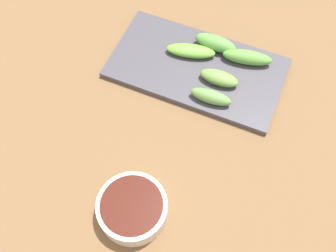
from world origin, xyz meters
name	(u,v)px	position (x,y,z in m)	size (l,w,h in m)	color
tabletop	(162,126)	(0.00, 0.00, 0.01)	(2.10, 2.10, 0.02)	brown
sauce_bowl	(132,208)	(-0.17, -0.02, 0.04)	(0.11, 0.11, 0.04)	silver
serving_plate	(197,68)	(0.14, -0.02, 0.03)	(0.18, 0.33, 0.01)	#4C4852
broccoli_stalk_0	(215,43)	(0.19, -0.03, 0.05)	(0.03, 0.08, 0.03)	#68A94D
broccoli_stalk_1	(211,97)	(0.07, -0.07, 0.04)	(0.03, 0.08, 0.02)	#6DA253
broccoli_stalk_2	(219,78)	(0.12, -0.07, 0.04)	(0.03, 0.07, 0.02)	#76A14C
broccoli_stalk_3	(247,57)	(0.18, -0.10, 0.05)	(0.03, 0.09, 0.03)	#65AF46
broccoli_stalk_4	(191,51)	(0.16, 0.01, 0.04)	(0.03, 0.10, 0.02)	#72B842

